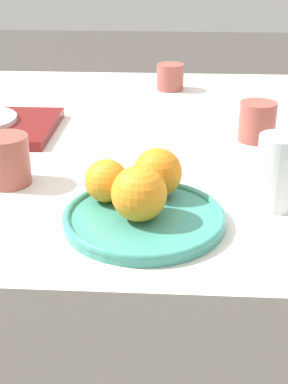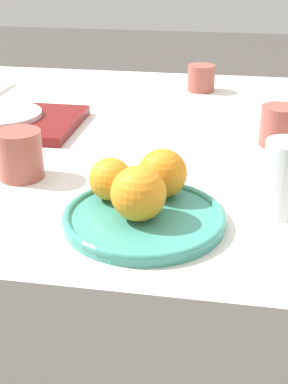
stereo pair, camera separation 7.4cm
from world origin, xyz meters
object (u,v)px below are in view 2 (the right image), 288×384
at_px(orange_1, 110,179).
at_px(cup_1, 201,78).
at_px(orange_0, 138,193).
at_px(water_glass, 285,178).
at_px(orange_2, 162,173).
at_px(serving_tray, 4,120).
at_px(cup_2, 20,155).
at_px(fruit_platter, 144,217).
at_px(side_plate, 3,114).
at_px(cup_3, 279,126).

height_order(orange_1, cup_1, orange_1).
relative_size(orange_0, water_glass, 0.69).
bearing_deg(cup_1, orange_0, -92.48).
height_order(orange_2, cup_1, orange_2).
height_order(water_glass, serving_tray, water_glass).
xyz_separation_m(orange_1, serving_tray, (-0.32, 0.34, -0.04)).
bearing_deg(water_glass, orange_1, -174.99).
relative_size(orange_0, cup_1, 1.09).
height_order(orange_2, cup_2, orange_2).
xyz_separation_m(orange_0, orange_2, (0.02, 0.08, -0.00)).
distance_m(fruit_platter, orange_0, 0.04).
bearing_deg(orange_2, fruit_platter, -103.62).
distance_m(orange_0, orange_2, 0.08).
relative_size(serving_tray, cup_1, 4.57).
distance_m(side_plate, cup_2, 0.30).
xyz_separation_m(orange_0, side_plate, (-0.37, 0.39, -0.03)).
bearing_deg(cup_3, orange_1, -130.04).
distance_m(orange_2, side_plate, 0.50).
height_order(orange_2, cup_3, orange_2).
distance_m(orange_1, side_plate, 0.46).
bearing_deg(serving_tray, orange_2, -38.95).
xyz_separation_m(fruit_platter, serving_tray, (-0.37, 0.38, 0.00)).
height_order(orange_1, serving_tray, orange_1).
height_order(fruit_platter, side_plate, side_plate).
xyz_separation_m(cup_2, cup_3, (0.44, 0.23, -0.00)).
relative_size(orange_0, orange_1, 1.21).
xyz_separation_m(serving_tray, cup_1, (0.40, 0.35, 0.02)).
relative_size(cup_1, cup_3, 0.92).
bearing_deg(orange_0, fruit_platter, 57.48).
relative_size(cup_2, cup_3, 1.06).
xyz_separation_m(orange_2, water_glass, (0.18, -0.00, 0.01)).
xyz_separation_m(side_plate, cup_1, (0.40, 0.35, 0.01)).
height_order(orange_0, water_glass, water_glass).
distance_m(orange_2, water_glass, 0.18).
xyz_separation_m(orange_2, cup_1, (0.01, 0.67, -0.02)).
bearing_deg(orange_2, water_glass, -0.40).
bearing_deg(cup_2, orange_0, -30.81).
distance_m(fruit_platter, cup_3, 0.41).
bearing_deg(serving_tray, cup_1, 41.44).
height_order(fruit_platter, orange_0, orange_0).
distance_m(orange_0, cup_3, 0.42).
xyz_separation_m(fruit_platter, side_plate, (-0.37, 0.38, 0.02)).
relative_size(orange_1, cup_2, 0.78).
xyz_separation_m(fruit_platter, orange_0, (-0.01, -0.01, 0.04)).
bearing_deg(cup_2, orange_2, -12.89).
xyz_separation_m(orange_2, cup_2, (-0.25, 0.06, -0.01)).
bearing_deg(side_plate, orange_2, -38.95).
relative_size(orange_0, cup_3, 1.00).
distance_m(orange_1, cup_3, 0.41).
relative_size(orange_2, cup_3, 0.95).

